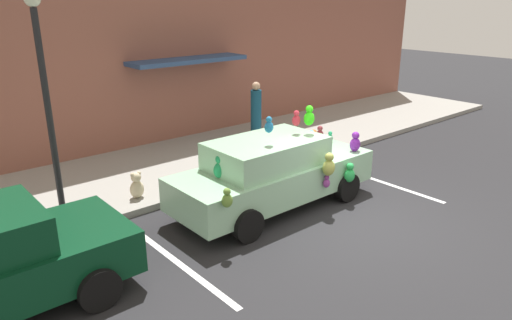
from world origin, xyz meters
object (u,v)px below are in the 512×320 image
teddy_bear_on_sidewalk (137,186)px  pedestrian_near_shopfront (256,111)px  plush_covered_car (273,172)px  street_lamp_post (45,89)px

teddy_bear_on_sidewalk → pedestrian_near_shopfront: bearing=20.8°
plush_covered_car → teddy_bear_on_sidewalk: (-2.14, 2.03, -0.38)m
teddy_bear_on_sidewalk → plush_covered_car: bearing=-43.5°
teddy_bear_on_sidewalk → street_lamp_post: size_ratio=0.14×
pedestrian_near_shopfront → plush_covered_car: bearing=-126.3°
pedestrian_near_shopfront → teddy_bear_on_sidewalk: bearing=-159.2°
street_lamp_post → plush_covered_car: bearing=-27.8°
street_lamp_post → pedestrian_near_shopfront: size_ratio=2.47×
plush_covered_car → street_lamp_post: bearing=152.2°
plush_covered_car → teddy_bear_on_sidewalk: plush_covered_car is taller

